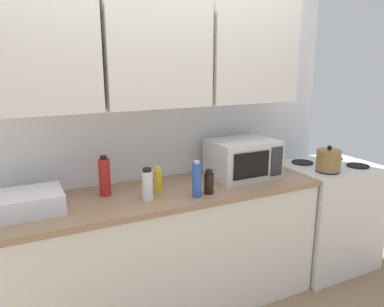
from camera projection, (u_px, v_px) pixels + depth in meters
name	position (u px, v px, depth m)	size (l,w,h in m)	color
wall_back_with_cabinets	(150.00, 87.00, 2.54)	(3.06, 0.38, 2.60)	white
counter_run	(166.00, 251.00, 2.61)	(2.19, 0.63, 0.90)	white
stove_range	(325.00, 214.00, 3.23)	(0.76, 0.64, 0.91)	silver
kettle	(328.00, 160.00, 2.90)	(0.19, 0.19, 0.20)	olive
microwave	(243.00, 158.00, 2.77)	(0.48, 0.37, 0.28)	silver
dish_rack	(28.00, 202.00, 2.12)	(0.38, 0.30, 0.12)	silver
bottle_white_jar	(147.00, 185.00, 2.31)	(0.07, 0.07, 0.21)	white
bottle_soy_dark	(209.00, 182.00, 2.43)	(0.06, 0.06, 0.16)	black
bottle_blue_cleaner	(197.00, 180.00, 2.35)	(0.06, 0.06, 0.24)	#2D56B7
bottle_yellow_mustard	(158.00, 181.00, 2.44)	(0.05, 0.05, 0.18)	gold
bottle_red_sauce	(105.00, 177.00, 2.38)	(0.07, 0.07, 0.26)	red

